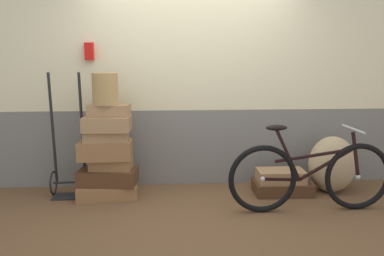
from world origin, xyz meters
The scene contains 15 objects.
ground centered at (0.00, 0.00, -0.03)m, with size 10.20×5.20×0.06m, color brown.
station_building centered at (0.01, 0.85, 1.56)m, with size 8.20×0.74×3.12m.
suitcase_0 centered at (-0.99, 0.34, 0.07)m, with size 0.67×0.40×0.15m, color olive.
suitcase_1 centered at (-0.98, 0.35, 0.24)m, with size 0.65×0.35×0.18m, color #4C2D19.
suitcase_2 centered at (-0.94, 0.35, 0.39)m, with size 0.46×0.26×0.13m, color olive.
suitcase_3 centered at (-1.00, 0.33, 0.56)m, with size 0.58×0.32×0.20m, color olive.
suitcase_4 centered at (-0.98, 0.34, 0.72)m, with size 0.48×0.29×0.12m, color #9E754C.
suitcase_5 centered at (-0.97, 0.31, 0.86)m, with size 0.51×0.31×0.16m, color #9E754C.
suitcase_6 centered at (-0.94, 0.36, 1.00)m, with size 0.45×0.26×0.13m, color #9E754C.
suitcase_7 centered at (1.04, 0.33, 0.07)m, with size 0.66×0.39×0.14m, color #4C2D19.
suitcase_8 centered at (1.01, 0.32, 0.22)m, with size 0.54×0.31×0.14m, color #9E754C.
wicker_basket centered at (-0.97, 0.34, 1.24)m, with size 0.28×0.28×0.35m, color #A8844C.
luggage_trolley centered at (-1.44, 0.46, 0.34)m, with size 0.41×0.36×1.42m.
burlap_sack centered at (1.64, 0.36, 0.33)m, with size 0.55×0.47×0.67m, color tan.
bicycle centered at (1.16, -0.21, 0.37)m, with size 1.72×0.46×0.92m.
Camera 1 is at (-0.32, -4.01, 1.58)m, focal length 36.79 mm.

